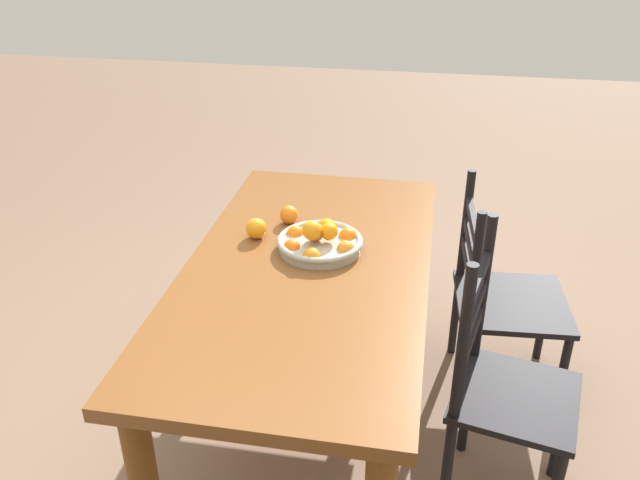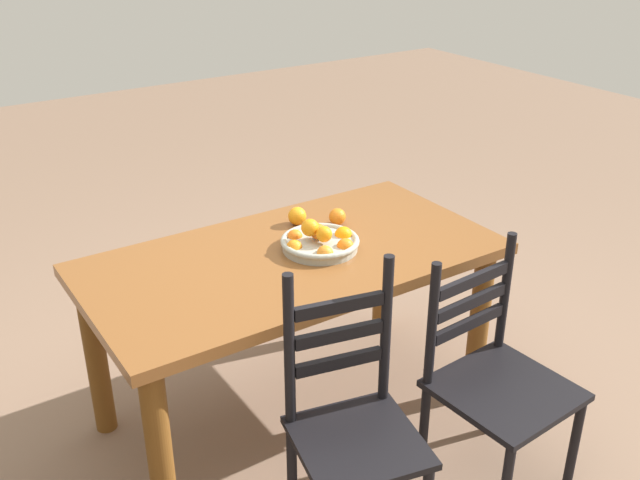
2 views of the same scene
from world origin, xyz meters
name	(u,v)px [view 1 (image 1 of 2)]	position (x,y,z in m)	size (l,w,h in m)	color
ground_plane	(309,427)	(0.00, 0.00, 0.00)	(12.00, 12.00, 0.00)	#806450
dining_table	(308,293)	(0.00, 0.00, 0.65)	(1.64, 0.85, 0.77)	brown
chair_near_window	(500,298)	(-0.42, 0.73, 0.44)	(0.48, 0.48, 0.92)	black
chair_by_cabinet	(502,389)	(0.20, 0.69, 0.47)	(0.47, 0.47, 1.02)	black
fruit_bowl	(320,242)	(-0.11, 0.02, 0.80)	(0.32, 0.32, 0.13)	#A4A698
orange_loose_0	(289,215)	(-0.31, -0.14, 0.80)	(0.07, 0.07, 0.07)	orange
orange_loose_1	(256,228)	(-0.16, -0.23, 0.81)	(0.08, 0.08, 0.08)	orange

